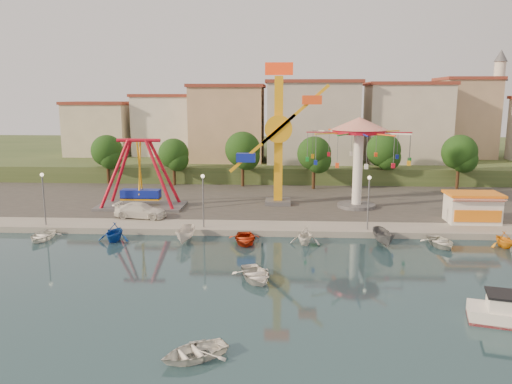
# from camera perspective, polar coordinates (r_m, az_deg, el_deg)

# --- Properties ---
(ground) EXTENTS (200.00, 200.00, 0.00)m
(ground) POSITION_cam_1_polar(r_m,az_deg,el_deg) (36.83, 3.31, -10.33)
(ground) COLOR #132836
(ground) RESTS_ON ground
(quay_deck) EXTENTS (200.00, 100.00, 0.60)m
(quay_deck) POSITION_cam_1_polar(r_m,az_deg,el_deg) (97.21, 3.28, 3.18)
(quay_deck) COLOR #9E998E
(quay_deck) RESTS_ON ground
(asphalt_pad) EXTENTS (90.00, 28.00, 0.01)m
(asphalt_pad) POSITION_cam_1_polar(r_m,az_deg,el_deg) (65.58, 3.30, -0.30)
(asphalt_pad) COLOR #4C4944
(asphalt_pad) RESTS_ON quay_deck
(hill_terrace) EXTENTS (200.00, 60.00, 3.00)m
(hill_terrace) POSITION_cam_1_polar(r_m,az_deg,el_deg) (102.03, 3.29, 4.23)
(hill_terrace) COLOR #384C26
(hill_terrace) RESTS_ON ground
(pirate_ship_ride) EXTENTS (10.00, 5.00, 8.00)m
(pirate_ship_ride) POSITION_cam_1_polar(r_m,az_deg,el_deg) (58.88, -13.12, 1.89)
(pirate_ship_ride) COLOR #59595E
(pirate_ship_ride) RESTS_ON quay_deck
(kamikaze_tower) EXTENTS (7.74, 3.10, 16.50)m
(kamikaze_tower) POSITION_cam_1_polar(r_m,az_deg,el_deg) (58.55, 2.97, 6.09)
(kamikaze_tower) COLOR #59595E
(kamikaze_tower) RESTS_ON quay_deck
(wave_swinger) EXTENTS (11.60, 11.60, 10.40)m
(wave_swinger) POSITION_cam_1_polar(r_m,az_deg,el_deg) (58.10, 11.66, 5.61)
(wave_swinger) COLOR #59595E
(wave_swinger) RESTS_ON quay_deck
(booth_left) EXTENTS (5.40, 3.78, 3.08)m
(booth_left) POSITION_cam_1_polar(r_m,az_deg,el_deg) (55.50, 23.50, -1.62)
(booth_left) COLOR white
(booth_left) RESTS_ON quay_deck
(lamp_post_0) EXTENTS (0.14, 0.14, 5.00)m
(lamp_post_0) POSITION_cam_1_polar(r_m,az_deg,el_deg) (53.97, -23.06, -0.90)
(lamp_post_0) COLOR #59595E
(lamp_post_0) RESTS_ON quay_deck
(lamp_post_1) EXTENTS (0.14, 0.14, 5.00)m
(lamp_post_1) POSITION_cam_1_polar(r_m,az_deg,el_deg) (49.06, -6.05, -1.19)
(lamp_post_1) COLOR #59595E
(lamp_post_1) RESTS_ON quay_deck
(lamp_post_2) EXTENTS (0.14, 0.14, 5.00)m
(lamp_post_2) POSITION_cam_1_polar(r_m,az_deg,el_deg) (49.11, 12.72, -1.39)
(lamp_post_2) COLOR #59595E
(lamp_post_2) RESTS_ON quay_deck
(tree_0) EXTENTS (4.60, 4.60, 7.19)m
(tree_0) POSITION_cam_1_polar(r_m,az_deg,el_deg) (76.25, -16.66, 4.53)
(tree_0) COLOR #382314
(tree_0) RESTS_ON quay_deck
(tree_1) EXTENTS (4.35, 4.35, 6.80)m
(tree_1) POSITION_cam_1_polar(r_m,az_deg,el_deg) (72.79, -9.40, 4.35)
(tree_1) COLOR #382314
(tree_1) RESTS_ON quay_deck
(tree_2) EXTENTS (5.02, 5.02, 7.85)m
(tree_2) POSITION_cam_1_polar(r_m,az_deg,el_deg) (70.78, -1.54, 4.89)
(tree_2) COLOR #382314
(tree_2) RESTS_ON quay_deck
(tree_3) EXTENTS (4.68, 4.68, 7.32)m
(tree_3) POSITION_cam_1_polar(r_m,az_deg,el_deg) (69.26, 6.66, 4.39)
(tree_3) COLOR #382314
(tree_3) RESTS_ON quay_deck
(tree_4) EXTENTS (4.86, 4.86, 7.60)m
(tree_4) POSITION_cam_1_polar(r_m,az_deg,el_deg) (73.47, 14.36, 4.64)
(tree_4) COLOR #382314
(tree_4) RESTS_ON quay_deck
(tree_5) EXTENTS (4.83, 4.83, 7.54)m
(tree_5) POSITION_cam_1_polar(r_m,az_deg,el_deg) (74.33, 22.23, 4.21)
(tree_5) COLOR #382314
(tree_5) RESTS_ON quay_deck
(building_0) EXTENTS (9.26, 9.53, 11.87)m
(building_0) POSITION_cam_1_polar(r_m,az_deg,el_deg) (87.10, -19.37, 7.40)
(building_0) COLOR beige
(building_0) RESTS_ON hill_terrace
(building_1) EXTENTS (12.33, 9.01, 8.63)m
(building_1) POSITION_cam_1_polar(r_m,az_deg,el_deg) (88.50, -10.71, 6.82)
(building_1) COLOR silver
(building_1) RESTS_ON hill_terrace
(building_2) EXTENTS (11.95, 9.28, 11.23)m
(building_2) POSITION_cam_1_polar(r_m,az_deg,el_deg) (86.80, -2.11, 7.78)
(building_2) COLOR tan
(building_2) RESTS_ON hill_terrace
(building_3) EXTENTS (12.59, 10.50, 9.20)m
(building_3) POSITION_cam_1_polar(r_m,az_deg,el_deg) (83.54, 7.22, 6.89)
(building_3) COLOR beige
(building_3) RESTS_ON hill_terrace
(building_4) EXTENTS (10.75, 9.23, 9.24)m
(building_4) POSITION_cam_1_polar(r_m,az_deg,el_deg) (88.84, 15.82, 6.81)
(building_4) COLOR beige
(building_4) RESTS_ON hill_terrace
(building_5) EXTENTS (12.77, 10.96, 11.21)m
(building_5) POSITION_cam_1_polar(r_m,az_deg,el_deg) (90.83, 24.39, 6.96)
(building_5) COLOR tan
(building_5) RESTS_ON hill_terrace
(minaret) EXTENTS (2.80, 2.80, 18.00)m
(minaret) POSITION_cam_1_polar(r_m,az_deg,el_deg) (95.46, 25.84, 9.37)
(minaret) COLOR silver
(minaret) RESTS_ON hill_terrace
(rowboat_a) EXTENTS (4.11, 4.84, 0.85)m
(rowboat_a) POSITION_cam_1_polar(r_m,az_deg,el_deg) (37.15, -0.07, -9.41)
(rowboat_a) COLOR white
(rowboat_a) RESTS_ON ground
(rowboat_b) EXTENTS (4.43, 4.16, 0.75)m
(rowboat_b) POSITION_cam_1_polar(r_m,az_deg,el_deg) (27.16, -7.13, -17.67)
(rowboat_b) COLOR white
(rowboat_b) RESTS_ON ground
(van) EXTENTS (5.68, 2.79, 1.59)m
(van) POSITION_cam_1_polar(r_m,az_deg,el_deg) (54.34, -13.06, -2.07)
(van) COLOR white
(van) RESTS_ON quay_deck
(moored_boat_0) EXTENTS (2.73, 3.82, 0.79)m
(moored_boat_0) POSITION_cam_1_polar(r_m,az_deg,el_deg) (51.29, -23.28, -4.61)
(moored_boat_0) COLOR white
(moored_boat_0) RESTS_ON ground
(moored_boat_1) EXTENTS (2.94, 3.39, 1.75)m
(moored_boat_1) POSITION_cam_1_polar(r_m,az_deg,el_deg) (48.49, -15.91, -4.40)
(moored_boat_1) COLOR #1243A5
(moored_boat_1) RESTS_ON ground
(moored_boat_2) EXTENTS (1.72, 3.86, 1.45)m
(moored_boat_2) POSITION_cam_1_polar(r_m,az_deg,el_deg) (46.78, -8.05, -4.83)
(moored_boat_2) COLOR silver
(moored_boat_2) RESTS_ON ground
(moored_boat_3) EXTENTS (3.36, 4.39, 0.84)m
(moored_boat_3) POSITION_cam_1_polar(r_m,az_deg,el_deg) (46.12, -1.30, -5.35)
(moored_boat_3) COLOR #B42B0E
(moored_boat_3) RESTS_ON ground
(moored_boat_4) EXTENTS (3.25, 3.60, 1.67)m
(moored_boat_4) POSITION_cam_1_polar(r_m,az_deg,el_deg) (45.92, 5.67, -4.93)
(moored_boat_4) COLOR white
(moored_boat_4) RESTS_ON ground
(moored_boat_5) EXTENTS (1.94, 4.02, 1.49)m
(moored_boat_5) POSITION_cam_1_polar(r_m,az_deg,el_deg) (46.79, 14.38, -5.04)
(moored_boat_5) COLOR #555659
(moored_boat_5) RESTS_ON ground
(moored_boat_6) EXTENTS (3.31, 4.26, 0.81)m
(moored_boat_6) POSITION_cam_1_polar(r_m,az_deg,el_deg) (48.14, 20.37, -5.37)
(moored_boat_6) COLOR silver
(moored_boat_6) RESTS_ON ground
(moored_boat_7) EXTENTS (2.72, 3.05, 1.46)m
(moored_boat_7) POSITION_cam_1_polar(r_m,az_deg,el_deg) (49.99, 26.51, -4.87)
(moored_boat_7) COLOR orange
(moored_boat_7) RESTS_ON ground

